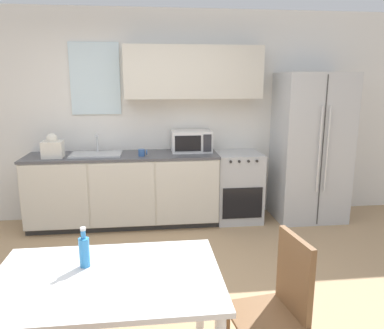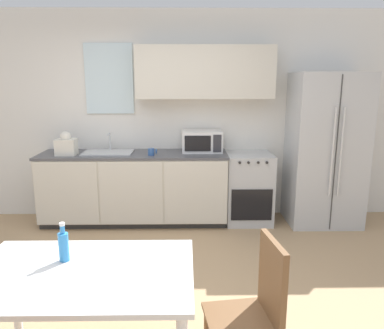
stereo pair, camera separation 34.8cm
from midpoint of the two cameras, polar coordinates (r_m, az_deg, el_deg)
ground_plane at (r=3.41m, az=-5.55°, el=-19.58°), size 12.00×12.00×0.00m
wall_back at (r=4.97m, az=-2.84°, el=8.35°), size 12.00×0.38×2.70m
kitchen_counter at (r=4.86m, az=-6.70°, el=-3.56°), size 2.37×0.64×0.92m
oven_range at (r=4.95m, az=10.57°, el=-3.54°), size 0.58×0.60×0.90m
refrigerator at (r=5.07m, az=21.53°, el=2.06°), size 0.88×0.72×1.91m
kitchen_sink at (r=4.80m, az=-10.66°, el=1.87°), size 0.61×0.39×0.24m
microwave at (r=4.82m, az=3.61°, el=3.55°), size 0.51×0.36×0.27m
coffee_mug at (r=4.60m, az=-4.00°, el=1.93°), size 0.11×0.08×0.08m
grocery_bag_0 at (r=4.79m, az=-16.68°, el=2.84°), size 0.24×0.20×0.29m
dining_table at (r=2.28m, az=-11.94°, el=-17.96°), size 1.26×0.82×0.77m
dining_chair_side at (r=2.40m, az=14.30°, el=-20.04°), size 0.45×0.45×0.93m
drink_bottle at (r=2.33m, az=-14.90°, el=-11.94°), size 0.06×0.06×0.24m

